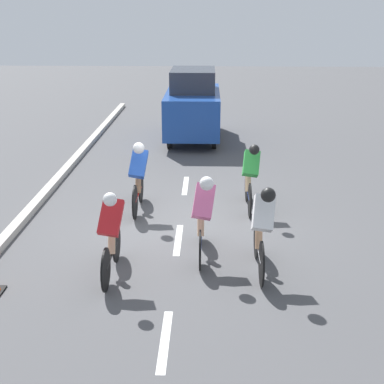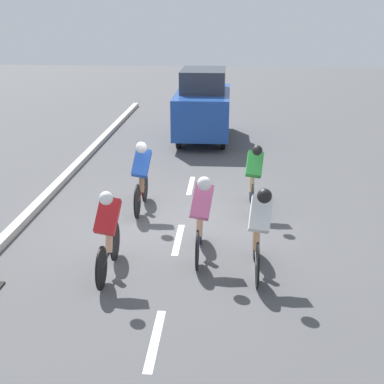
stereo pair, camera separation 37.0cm
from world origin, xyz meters
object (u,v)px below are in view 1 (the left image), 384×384
cyclist_green (250,175)px  support_car (193,105)px  cyclist_pink (203,214)px  cyclist_red (111,232)px  cyclist_blue (138,175)px  cyclist_white (262,227)px

cyclist_green → support_car: bearing=-77.8°
cyclist_pink → cyclist_red: cyclist_pink is taller
cyclist_blue → cyclist_red: cyclist_blue is taller
cyclist_blue → cyclist_white: size_ratio=1.00×
cyclist_blue → cyclist_green: bearing=-175.5°
cyclist_blue → cyclist_pink: size_ratio=1.01×
cyclist_pink → cyclist_white: same height
cyclist_red → support_car: size_ratio=0.44×
support_car → cyclist_red: bearing=84.0°
cyclist_green → cyclist_red: cyclist_red is taller
cyclist_green → cyclist_pink: cyclist_pink is taller
cyclist_blue → cyclist_red: size_ratio=1.02×
cyclist_red → support_car: 9.61m
cyclist_green → cyclist_pink: 2.55m
cyclist_red → support_car: (-1.01, -9.55, 0.32)m
cyclist_blue → cyclist_red: bearing=88.8°
cyclist_white → cyclist_green: bearing=-90.4°
cyclist_pink → support_car: bearing=-87.3°
cyclist_white → cyclist_pink: bearing=-28.8°
cyclist_pink → support_car: 8.82m
cyclist_green → cyclist_white: cyclist_white is taller
cyclist_green → support_car: 6.61m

